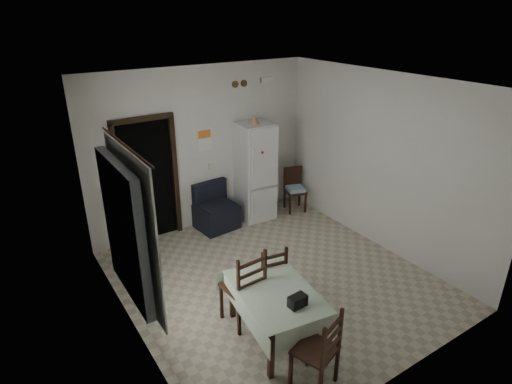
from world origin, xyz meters
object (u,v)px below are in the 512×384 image
object	(u,v)px
navy_seat	(216,207)
dining_chair_far_left	(243,285)
dining_table	(275,314)
dining_chair_far_right	(269,273)
corner_chair	(295,190)
fridge	(255,172)
dining_chair_near_head	(315,349)

from	to	relation	value
navy_seat	dining_chair_far_left	size ratio (longest dim) A/B	0.77
dining_table	dining_chair_far_left	bearing A→B (deg)	118.77
dining_chair_far_right	corner_chair	bearing A→B (deg)	-125.92
fridge	corner_chair	bearing A→B (deg)	-9.49
fridge	dining_table	size ratio (longest dim) A/B	1.43
dining_table	dining_chair_far_left	size ratio (longest dim) A/B	1.20
dining_table	dining_chair_near_head	world-z (taller)	dining_chair_near_head
dining_chair_near_head	dining_chair_far_left	bearing A→B (deg)	-105.19
corner_chair	dining_chair_far_left	size ratio (longest dim) A/B	0.80
fridge	dining_chair_far_left	xyz separation A→B (m)	(-1.78, -2.45, -0.39)
corner_chair	dining_table	bearing A→B (deg)	-115.00
dining_chair_far_left	dining_chair_far_right	size ratio (longest dim) A/B	1.18
dining_table	dining_chair_far_right	distance (m)	0.69
corner_chair	dining_chair_far_right	size ratio (longest dim) A/B	0.94
fridge	dining_chair_far_right	size ratio (longest dim) A/B	2.03
fridge	dining_table	bearing A→B (deg)	-114.32
corner_chair	dining_chair_far_left	world-z (taller)	dining_chair_far_left
fridge	dining_table	world-z (taller)	fridge
corner_chair	fridge	bearing A→B (deg)	-177.08
navy_seat	corner_chair	bearing A→B (deg)	-12.53
dining_chair_far_left	dining_chair_far_right	world-z (taller)	dining_chair_far_left
navy_seat	corner_chair	xyz separation A→B (m)	(1.67, -0.21, 0.02)
dining_table	dining_chair_near_head	bearing A→B (deg)	-87.23
corner_chair	dining_table	xyz separation A→B (m)	(-2.43, -2.71, -0.10)
corner_chair	dining_chair_far_right	xyz separation A→B (m)	(-2.11, -2.11, 0.03)
fridge	dining_chair_far_left	size ratio (longest dim) A/B	1.72
corner_chair	dining_chair_far_right	bearing A→B (deg)	-118.14
dining_table	dining_chair_near_head	size ratio (longest dim) A/B	1.34
dining_chair_far_right	dining_chair_far_left	bearing A→B (deg)	24.58
navy_seat	dining_table	world-z (taller)	navy_seat
dining_chair_far_right	fridge	bearing A→B (deg)	-109.87
corner_chair	dining_table	distance (m)	3.64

